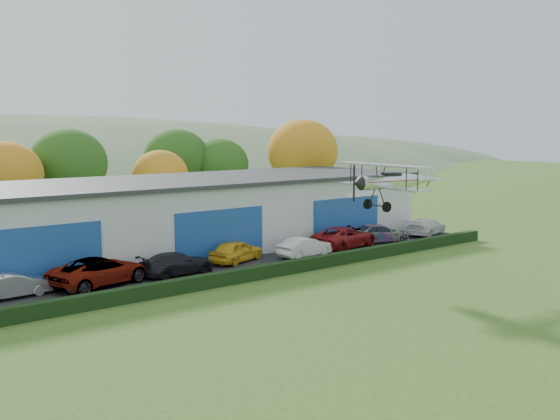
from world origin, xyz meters
TOP-DOWN VIEW (x-y plane):
  - ground at (0.00, 0.00)m, footprint 300.00×300.00m
  - apron at (3.00, 21.00)m, footprint 48.00×9.00m
  - hedge at (3.00, 16.20)m, footprint 46.00×0.60m
  - hangar at (5.00, 27.98)m, footprint 40.60×12.60m
  - tree_belt at (0.85, 40.62)m, footprint 75.70×13.22m
  - car_1 at (-8.99, 20.79)m, footprint 4.20×1.77m
  - car_2 at (-4.28, 20.44)m, footprint 6.56×4.36m
  - car_3 at (0.58, 20.18)m, footprint 4.97×2.34m
  - car_4 at (5.63, 20.98)m, footprint 4.75×3.12m
  - car_5 at (10.48, 19.43)m, footprint 4.33×1.71m
  - car_6 at (15.01, 20.19)m, footprint 6.24×3.67m
  - car_7 at (18.94, 20.18)m, footprint 5.30×3.55m
  - car_8 at (24.78, 20.22)m, footprint 5.39×3.46m
  - biplane at (9.88, 10.95)m, footprint 6.32×7.26m

SIDE VIEW (x-z plane):
  - ground at x=0.00m, z-range 0.00..0.00m
  - apron at x=3.00m, z-range 0.00..0.05m
  - hedge at x=3.00m, z-range 0.00..0.80m
  - car_1 at x=-8.99m, z-range 0.05..1.40m
  - car_5 at x=10.48m, z-range 0.05..1.45m
  - car_3 at x=0.58m, z-range 0.05..1.45m
  - car_7 at x=18.94m, z-range 0.05..1.48m
  - car_8 at x=24.78m, z-range 0.05..1.50m
  - car_4 at x=5.63m, z-range 0.05..1.55m
  - car_6 at x=15.01m, z-range 0.05..1.68m
  - car_2 at x=-4.28m, z-range 0.05..1.72m
  - hangar at x=5.00m, z-range 0.01..5.31m
  - tree_belt at x=0.85m, z-range 0.55..10.67m
  - biplane at x=9.88m, z-range 4.71..7.42m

